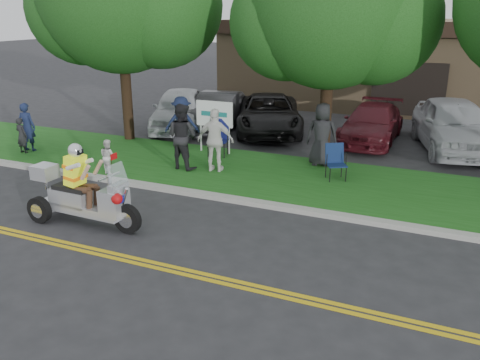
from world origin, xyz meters
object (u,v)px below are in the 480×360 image
at_px(lawn_chair_b, 335,159).
at_px(lawn_chair_a, 219,135).
at_px(parked_car_mid, 269,114).
at_px(trike_scooter, 81,196).
at_px(spectator_adult_mid, 182,136).
at_px(parked_car_far_right, 454,125).
at_px(spectator_adult_right, 215,140).
at_px(spectator_adult_left, 27,127).
at_px(parked_car_left, 217,111).
at_px(parked_car_right, 372,123).
at_px(parked_car_far_left, 180,109).

bearing_deg(lawn_chair_b, lawn_chair_a, 137.35).
relative_size(lawn_chair_a, parked_car_mid, 0.22).
xyz_separation_m(trike_scooter, spectator_adult_mid, (0.10, 4.16, 0.41)).
relative_size(spectator_adult_mid, parked_car_far_right, 0.37).
relative_size(spectator_adult_mid, spectator_adult_right, 1.05).
bearing_deg(spectator_adult_left, parked_car_left, -132.87).
xyz_separation_m(trike_scooter, parked_car_far_right, (7.07, 9.84, 0.24)).
height_order(parked_car_mid, parked_car_right, parked_car_mid).
bearing_deg(lawn_chair_a, parked_car_mid, 76.52).
bearing_deg(parked_car_right, spectator_adult_right, -120.14).
distance_m(parked_car_left, parked_car_mid, 2.06).
distance_m(lawn_chair_b, spectator_adult_right, 3.34).
xyz_separation_m(parked_car_far_left, parked_car_right, (7.20, 1.07, -0.15)).
relative_size(parked_car_right, parked_car_far_right, 0.87).
xyz_separation_m(spectator_adult_right, parked_car_right, (3.31, 5.70, -0.36)).
bearing_deg(parked_car_far_left, parked_car_mid, -6.90).
relative_size(spectator_adult_right, parked_car_right, 0.40).
relative_size(spectator_adult_mid, parked_car_far_left, 0.40).
bearing_deg(spectator_adult_right, parked_car_left, -72.84).
relative_size(spectator_adult_left, parked_car_far_left, 0.34).
bearing_deg(spectator_adult_right, lawn_chair_b, -176.55).
distance_m(trike_scooter, spectator_adult_mid, 4.19).
xyz_separation_m(spectator_adult_left, parked_car_mid, (6.00, 6.02, -0.18)).
distance_m(trike_scooter, parked_car_left, 9.65).
relative_size(parked_car_far_left, parked_car_right, 1.05).
relative_size(trike_scooter, lawn_chair_b, 2.88).
bearing_deg(parked_car_mid, trike_scooter, -115.71).
distance_m(trike_scooter, parked_car_far_left, 9.37).
xyz_separation_m(trike_scooter, lawn_chair_a, (0.42, 5.87, 0.11)).
height_order(parked_car_left, parked_car_far_right, parked_car_far_right).
distance_m(parked_car_far_left, parked_car_far_right, 9.91).
distance_m(spectator_adult_right, parked_car_far_right, 8.15).
xyz_separation_m(spectator_adult_mid, parked_car_far_right, (6.97, 5.68, -0.17)).
relative_size(lawn_chair_b, parked_car_right, 0.22).
height_order(lawn_chair_a, parked_car_right, parked_car_right).
height_order(spectator_adult_left, spectator_adult_right, spectator_adult_right).
xyz_separation_m(spectator_adult_mid, spectator_adult_right, (0.99, 0.14, -0.04)).
distance_m(parked_car_mid, parked_car_right, 3.84).
height_order(lawn_chair_b, spectator_adult_left, spectator_adult_left).
distance_m(lawn_chair_b, parked_car_right, 4.99).
bearing_deg(spectator_adult_mid, parked_car_far_left, -50.12).
distance_m(spectator_adult_right, parked_car_right, 6.60).
bearing_deg(parked_car_right, parked_car_far_left, -171.54).
bearing_deg(parked_car_right, spectator_adult_left, -147.78).
xyz_separation_m(spectator_adult_left, parked_car_far_right, (12.50, 6.02, -0.02)).
xyz_separation_m(spectator_adult_left, spectator_adult_mid, (5.53, 0.35, 0.16)).
relative_size(trike_scooter, spectator_adult_left, 1.76).
bearing_deg(parked_car_far_right, spectator_adult_right, -152.84).
distance_m(lawn_chair_b, parked_car_far_left, 8.14).
xyz_separation_m(lawn_chair_b, spectator_adult_right, (-3.24, -0.71, 0.35)).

